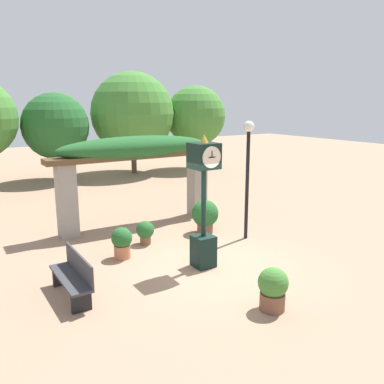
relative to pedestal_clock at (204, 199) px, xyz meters
name	(u,v)px	position (x,y,z in m)	size (l,w,h in m)	color
ground_plane	(207,264)	(0.15, 0.05, -1.64)	(60.00, 60.00, 0.00)	#9E7A60
pedestal_clock	(204,199)	(0.00, 0.00, 0.00)	(0.58, 0.63, 3.12)	black
pergola	(137,157)	(0.15, 3.91, 0.51)	(5.55, 1.11, 2.81)	gray
potted_plant_near_left	(122,242)	(-1.42, 1.51, -1.21)	(0.52, 0.52, 0.79)	#B26B4C
potted_plant_near_right	(273,288)	(-0.06, -2.41, -1.21)	(0.57, 0.57, 0.83)	brown
potted_plant_far_left	(205,215)	(1.45, 2.07, -1.10)	(0.80, 0.80, 1.00)	brown
potted_plant_far_right	(145,231)	(-0.48, 2.12, -1.27)	(0.49, 0.49, 0.66)	brown
park_bench	(73,276)	(-3.05, 0.10, -1.20)	(0.42, 1.66, 0.89)	#38383D
lamp_post	(248,159)	(2.17, 1.04, 0.64)	(0.30, 0.30, 3.33)	black
tree_line	(88,118)	(1.56, 12.71, 1.39)	(18.01, 4.47, 5.41)	brown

